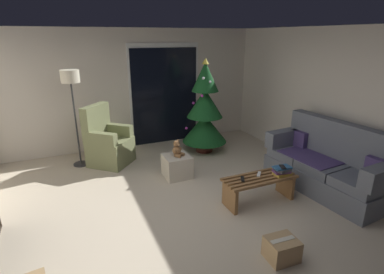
% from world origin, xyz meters
% --- Properties ---
extents(ground_plane, '(7.00, 7.00, 0.00)m').
position_xyz_m(ground_plane, '(0.00, 0.00, 0.00)').
color(ground_plane, beige).
extents(wall_back, '(5.72, 0.12, 2.50)m').
position_xyz_m(wall_back, '(0.00, 3.06, 1.25)').
color(wall_back, beige).
rests_on(wall_back, ground).
extents(wall_right, '(0.12, 6.00, 2.50)m').
position_xyz_m(wall_right, '(2.86, 0.00, 1.25)').
color(wall_right, beige).
rests_on(wall_right, ground).
extents(patio_door_frame, '(1.60, 0.02, 2.20)m').
position_xyz_m(patio_door_frame, '(0.74, 2.99, 1.10)').
color(patio_door_frame, silver).
rests_on(patio_door_frame, ground).
extents(patio_door_glass, '(1.50, 0.02, 2.10)m').
position_xyz_m(patio_door_glass, '(0.74, 2.97, 1.05)').
color(patio_door_glass, black).
rests_on(patio_door_glass, ground).
extents(couch, '(0.93, 1.99, 1.08)m').
position_xyz_m(couch, '(2.32, -0.24, 0.40)').
color(couch, slate).
rests_on(couch, ground).
extents(coffee_table, '(1.10, 0.40, 0.40)m').
position_xyz_m(coffee_table, '(1.10, -0.14, 0.27)').
color(coffee_table, olive).
rests_on(coffee_table, ground).
extents(remote_black, '(0.11, 0.16, 0.02)m').
position_xyz_m(remote_black, '(0.82, -0.12, 0.42)').
color(remote_black, black).
rests_on(remote_black, coffee_table).
extents(remote_white, '(0.14, 0.14, 0.02)m').
position_xyz_m(remote_white, '(1.13, -0.08, 0.42)').
color(remote_white, silver).
rests_on(remote_white, coffee_table).
extents(book_stack, '(0.27, 0.20, 0.13)m').
position_xyz_m(book_stack, '(1.44, -0.21, 0.47)').
color(book_stack, '#B79333').
rests_on(book_stack, coffee_table).
extents(cell_phone, '(0.12, 0.16, 0.01)m').
position_xyz_m(cell_phone, '(1.42, -0.23, 0.54)').
color(cell_phone, black).
rests_on(cell_phone, book_stack).
extents(christmas_tree, '(0.93, 0.93, 1.94)m').
position_xyz_m(christmas_tree, '(1.28, 2.05, 0.86)').
color(christmas_tree, '#4C1E19').
rests_on(christmas_tree, ground).
extents(armchair, '(0.97, 0.97, 1.13)m').
position_xyz_m(armchair, '(-0.69, 2.20, 0.40)').
color(armchair, olive).
rests_on(armchair, ground).
extents(floor_lamp, '(0.32, 0.32, 1.78)m').
position_xyz_m(floor_lamp, '(-1.20, 2.34, 1.51)').
color(floor_lamp, '#2D2D30').
rests_on(floor_lamp, ground).
extents(ottoman, '(0.44, 0.44, 0.39)m').
position_xyz_m(ottoman, '(0.30, 1.13, 0.19)').
color(ottoman, beige).
rests_on(ottoman, ground).
extents(teddy_bear_chestnut, '(0.21, 0.22, 0.29)m').
position_xyz_m(teddy_bear_chestnut, '(0.31, 1.12, 0.51)').
color(teddy_bear_chestnut, brown).
rests_on(teddy_bear_chestnut, ottoman).
extents(cardboard_box_taped_mid_floor, '(0.35, 0.31, 0.25)m').
position_xyz_m(cardboard_box_taped_mid_floor, '(0.62, -1.25, 0.12)').
color(cardboard_box_taped_mid_floor, tan).
rests_on(cardboard_box_taped_mid_floor, ground).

